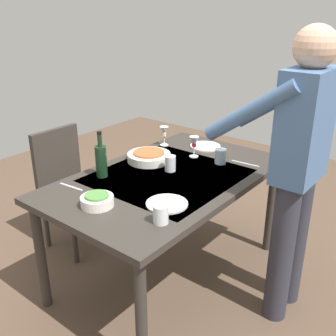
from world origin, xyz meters
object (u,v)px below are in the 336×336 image
(side_bowl_salad, at_px, (97,200))
(dinner_plate_far, at_px, (205,146))
(wine_bottle, at_px, (101,160))
(water_cup_near_left, at_px, (170,163))
(dinner_plate_near, at_px, (167,204))
(serving_bowl_pasta, at_px, (149,156))
(wine_glass_right, at_px, (164,132))
(wine_glass_left, at_px, (194,143))
(chair_near, at_px, (67,181))
(water_cup_far_left, at_px, (161,214))
(dining_table, at_px, (168,186))
(water_cup_near_right, at_px, (221,156))
(person_server, at_px, (296,164))

(side_bowl_salad, distance_m, dinner_plate_far, 1.16)
(wine_bottle, bearing_deg, dinner_plate_far, 166.87)
(wine_bottle, bearing_deg, water_cup_near_left, 140.34)
(dinner_plate_near, xyz_separation_m, dinner_plate_far, (-0.92, -0.36, 0.00))
(serving_bowl_pasta, xyz_separation_m, dinner_plate_near, (0.43, 0.50, -0.03))
(wine_glass_right, bearing_deg, wine_glass_left, 79.76)
(water_cup_near_left, bearing_deg, wine_glass_right, -136.38)
(chair_near, xyz_separation_m, wine_glass_right, (-0.58, 0.48, 0.33))
(water_cup_far_left, xyz_separation_m, dinner_plate_near, (-0.17, -0.09, -0.04))
(serving_bowl_pasta, relative_size, dinner_plate_near, 1.30)
(wine_bottle, relative_size, water_cup_far_left, 3.09)
(dining_table, distance_m, wine_glass_left, 0.42)
(water_cup_near_right, xyz_separation_m, dinner_plate_far, (-0.22, -0.27, -0.04))
(side_bowl_salad, bearing_deg, wine_bottle, -136.31)
(wine_glass_right, relative_size, side_bowl_salad, 0.84)
(wine_bottle, xyz_separation_m, water_cup_near_left, (-0.34, 0.28, -0.06))
(wine_glass_left, xyz_separation_m, water_cup_near_left, (0.31, 0.03, -0.05))
(dining_table, relative_size, water_cup_near_right, 15.57)
(wine_bottle, bearing_deg, water_cup_far_left, 72.14)
(chair_near, bearing_deg, dinner_plate_far, 134.99)
(water_cup_far_left, xyz_separation_m, serving_bowl_pasta, (-0.60, -0.60, -0.01))
(wine_glass_right, distance_m, serving_bowl_pasta, 0.35)
(wine_bottle, bearing_deg, person_server, 113.87)
(water_cup_near_left, xyz_separation_m, dinner_plate_far, (-0.53, -0.08, -0.05))
(water_cup_near_left, xyz_separation_m, dinner_plate_near, (0.39, 0.28, -0.05))
(dining_table, distance_m, water_cup_far_left, 0.60)
(water_cup_near_left, bearing_deg, serving_bowl_pasta, -101.57)
(dining_table, relative_size, person_server, 0.94)
(dining_table, distance_m, side_bowl_salad, 0.57)
(dining_table, bearing_deg, chair_near, -80.18)
(water_cup_near_right, bearing_deg, chair_near, -62.31)
(wine_glass_right, xyz_separation_m, water_cup_near_right, (0.05, 0.54, -0.05))
(wine_bottle, height_order, water_cup_near_right, wine_bottle)
(person_server, relative_size, side_bowl_salad, 9.38)
(serving_bowl_pasta, relative_size, side_bowl_salad, 1.67)
(serving_bowl_pasta, bearing_deg, water_cup_far_left, 45.10)
(chair_near, relative_size, side_bowl_salad, 5.06)
(person_server, relative_size, water_cup_near_left, 16.44)
(wine_bottle, xyz_separation_m, dinner_plate_far, (-0.87, 0.20, -0.10))
(water_cup_far_left, bearing_deg, person_server, 149.52)
(wine_glass_left, height_order, dinner_plate_far, wine_glass_left)
(chair_near, distance_m, person_server, 1.70)
(chair_near, relative_size, dinner_plate_far, 3.96)
(person_server, xyz_separation_m, serving_bowl_pasta, (0.08, -1.00, -0.17))
(dining_table, relative_size, wine_bottle, 5.35)
(wine_bottle, xyz_separation_m, wine_glass_left, (-0.65, 0.25, -0.01))
(wine_glass_left, distance_m, water_cup_near_left, 0.31)
(wine_bottle, bearing_deg, chair_near, -102.81)
(person_server, relative_size, wine_glass_right, 11.19)
(chair_near, relative_size, wine_bottle, 3.07)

